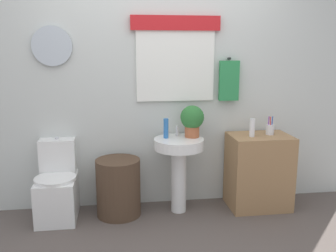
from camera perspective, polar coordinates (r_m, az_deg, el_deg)
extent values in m
cube|color=silver|center=(3.73, -1.98, 7.33)|extent=(4.40, 0.10, 2.60)
cube|color=white|center=(3.68, 1.16, 9.33)|extent=(0.78, 0.03, 0.70)
cube|color=red|center=(3.67, 1.22, 15.70)|extent=(0.88, 0.04, 0.14)
cylinder|color=silver|center=(3.67, -17.56, 11.75)|extent=(0.37, 0.03, 0.37)
cylinder|color=black|center=(3.79, 9.46, 10.29)|extent=(0.02, 0.06, 0.02)
cube|color=#2D894C|center=(3.78, 9.44, 6.95)|extent=(0.20, 0.05, 0.40)
cube|color=white|center=(3.72, -16.75, -10.67)|extent=(0.36, 0.50, 0.40)
cylinder|color=white|center=(3.58, -17.10, -7.84)|extent=(0.38, 0.38, 0.03)
cube|color=white|center=(3.75, -16.71, -4.46)|extent=(0.34, 0.18, 0.34)
cylinder|color=silver|center=(3.71, -16.87, -1.81)|extent=(0.04, 0.04, 0.02)
cylinder|color=#4C3828|center=(3.64, -7.70, -9.41)|extent=(0.43, 0.43, 0.56)
cylinder|color=white|center=(3.67, 1.67, -8.41)|extent=(0.15, 0.15, 0.64)
cylinder|color=white|center=(3.56, 1.71, -2.78)|extent=(0.48, 0.48, 0.10)
cylinder|color=silver|center=(3.65, 1.40, -0.79)|extent=(0.03, 0.03, 0.10)
cube|color=#9E754C|center=(3.87, 13.86, -6.83)|extent=(0.60, 0.44, 0.75)
cylinder|color=#2D6BB7|center=(3.56, -0.32, -0.37)|extent=(0.05, 0.05, 0.19)
cylinder|color=#AD5B38|center=(3.62, 3.74, -0.89)|extent=(0.14, 0.14, 0.10)
sphere|color=#2D7033|center=(3.59, 3.77, 1.36)|extent=(0.23, 0.23, 0.23)
cylinder|color=white|center=(3.68, 12.93, -0.25)|extent=(0.05, 0.05, 0.18)
cylinder|color=silver|center=(3.82, 15.53, -0.54)|extent=(0.08, 0.08, 0.10)
cylinder|color=blue|center=(3.82, 15.81, 0.13)|extent=(0.01, 0.03, 0.18)
cylinder|color=purple|center=(3.81, 15.31, 0.15)|extent=(0.02, 0.02, 0.18)
cylinder|color=red|center=(3.79, 15.59, 0.06)|extent=(0.02, 0.01, 0.18)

